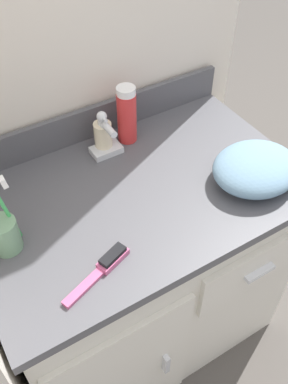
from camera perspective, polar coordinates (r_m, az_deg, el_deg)
The scene contains 10 objects.
ground_plane at distance 1.79m, azimuth -0.50°, elevation -17.14°, with size 6.00×6.00×0.00m, color #4C4742.
wall_back at distance 1.22m, azimuth -9.66°, elevation 21.35°, with size 1.10×0.08×2.20m, color beige.
vanity at distance 1.44m, azimuth -0.58°, elevation -10.08°, with size 0.92×0.59×0.76m.
backsplash at distance 1.32m, azimuth -7.08°, elevation 9.23°, with size 0.92×0.02×0.10m.
sink_faucet at distance 1.25m, azimuth -5.12°, elevation 6.92°, with size 0.09×0.09×0.14m.
toothbrush_cup at distance 1.05m, azimuth -18.11°, elevation -5.31°, with size 0.08×0.07×0.20m.
soap_dispenser at distance 1.26m, azimuth -5.40°, elevation 7.45°, with size 0.05×0.06×0.13m.
shaving_cream_can at distance 1.28m, azimuth -2.31°, elevation 10.25°, with size 0.06×0.06×0.18m.
hairbrush at distance 1.00m, azimuth -5.26°, elevation -9.79°, with size 0.19×0.09×0.03m.
hand_towel at distance 1.21m, azimuth 15.27°, elevation 3.02°, with size 0.25×0.21×0.09m.
Camera 1 is at (-0.41, -0.70, 1.60)m, focal length 40.00 mm.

